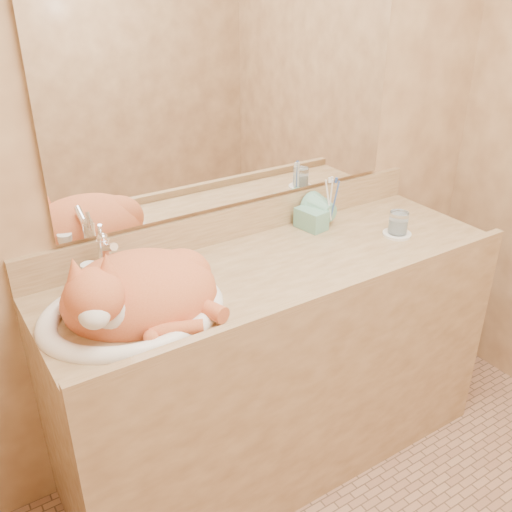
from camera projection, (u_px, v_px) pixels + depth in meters
wall_back at (236, 128)px, 1.93m from camera, size 2.40×0.02×2.50m
vanity_counter at (278, 366)px, 2.10m from camera, size 1.60×0.55×0.85m
mirror at (237, 86)px, 1.86m from camera, size 1.30×0.02×0.80m
sink_basin at (130, 289)px, 1.60m from camera, size 0.58×0.50×0.17m
faucet at (105, 258)px, 1.75m from camera, size 0.07×0.14×0.19m
cat at (135, 291)px, 1.60m from camera, size 0.53×0.46×0.25m
soap_dispenser at (324, 212)px, 2.09m from camera, size 0.09×0.09×0.17m
toothbrush_cup at (331, 215)px, 2.14m from camera, size 0.14×0.14×0.11m
toothbrushes at (332, 198)px, 2.11m from camera, size 0.03×0.03×0.20m
saucer at (397, 234)px, 2.11m from camera, size 0.11×0.11×0.01m
water_glass at (398, 223)px, 2.09m from camera, size 0.07×0.07×0.08m
lotion_bottle at (91, 281)px, 1.69m from camera, size 0.05×0.05×0.11m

